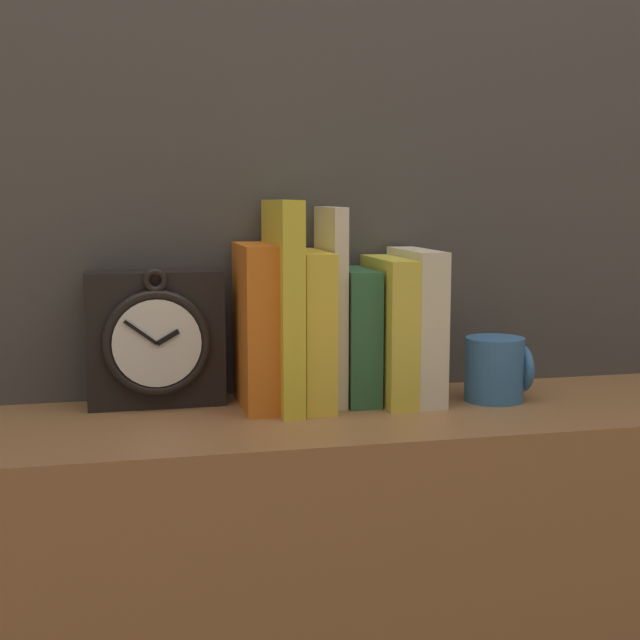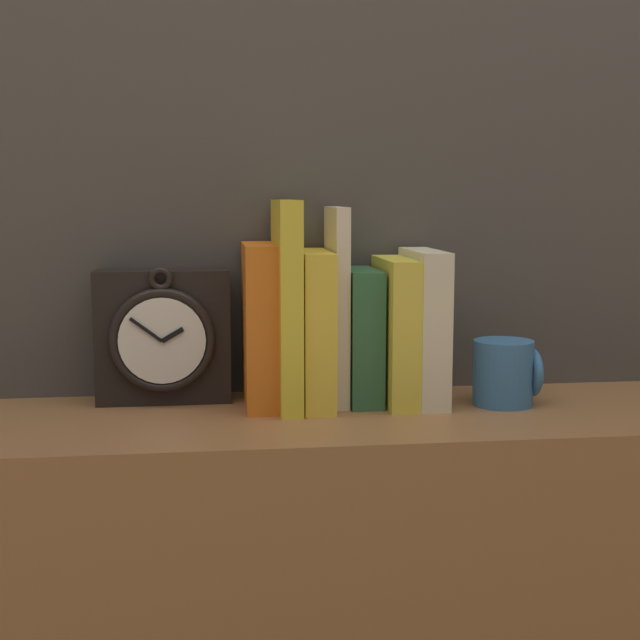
% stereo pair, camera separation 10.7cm
% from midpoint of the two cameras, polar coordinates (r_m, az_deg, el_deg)
% --- Properties ---
extents(wall_back, '(6.00, 0.05, 2.60)m').
position_cam_midpoint_polar(wall_back, '(1.22, -4.37, 13.06)').
color(wall_back, '#47423D').
rests_on(wall_back, ground_plane).
extents(clock, '(0.17, 0.07, 0.18)m').
position_cam_midpoint_polar(clock, '(1.15, -13.11, -1.21)').
color(clock, black).
rests_on(clock, bookshelf).
extents(book_slot0_orange, '(0.04, 0.13, 0.21)m').
position_cam_midpoint_polar(book_slot0_orange, '(1.12, -6.89, -0.41)').
color(book_slot0_orange, orange).
rests_on(book_slot0_orange, bookshelf).
extents(book_slot1_yellow, '(0.03, 0.15, 0.26)m').
position_cam_midpoint_polar(book_slot1_yellow, '(1.11, -5.15, 0.97)').
color(book_slot1_yellow, yellow).
rests_on(book_slot1_yellow, bookshelf).
extents(book_slot2_yellow, '(0.04, 0.14, 0.20)m').
position_cam_midpoint_polar(book_slot2_yellow, '(1.13, -3.36, -0.57)').
color(book_slot2_yellow, yellow).
rests_on(book_slot2_yellow, bookshelf).
extents(book_slot3_cream, '(0.02, 0.12, 0.25)m').
position_cam_midpoint_polar(book_slot3_cream, '(1.14, -1.99, 0.94)').
color(book_slot3_cream, beige).
rests_on(book_slot3_cream, bookshelf).
extents(book_slot4_green, '(0.04, 0.12, 0.17)m').
position_cam_midpoint_polar(book_slot4_green, '(1.15, -0.42, -0.99)').
color(book_slot4_green, '#2F613C').
rests_on(book_slot4_green, bookshelf).
extents(book_slot5_yellow, '(0.04, 0.14, 0.19)m').
position_cam_midpoint_polar(book_slot5_yellow, '(1.15, 1.78, -0.64)').
color(book_slot5_yellow, yellow).
rests_on(book_slot5_yellow, bookshelf).
extents(book_slot6_cream, '(0.04, 0.14, 0.20)m').
position_cam_midpoint_polar(book_slot6_cream, '(1.16, 3.57, -0.33)').
color(book_slot6_cream, beige).
rests_on(book_slot6_cream, bookshelf).
extents(mug, '(0.08, 0.08, 0.08)m').
position_cam_midpoint_polar(mug, '(1.17, 8.70, -3.15)').
color(mug, teal).
rests_on(mug, bookshelf).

